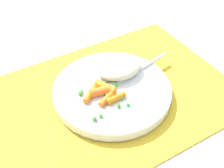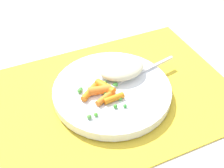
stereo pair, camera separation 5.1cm
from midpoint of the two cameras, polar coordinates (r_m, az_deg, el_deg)
The scene contains 7 objects.
ground_plane at distance 0.64m, azimuth -2.31°, elevation -2.46°, with size 2.40×2.40×0.00m, color beige.
placemat at distance 0.63m, azimuth -2.32°, elevation -2.27°, with size 0.51×0.37×0.01m, color gold.
plate at distance 0.62m, azimuth -2.35°, elevation -1.43°, with size 0.25×0.25×0.02m, color white.
rice_mound at distance 0.64m, azimuth -1.01°, elevation 3.18°, with size 0.10×0.08×0.03m, color beige.
carrot_portion at distance 0.60m, azimuth -4.13°, elevation -1.71°, with size 0.08×0.07×0.02m.
pea_scatter at distance 0.60m, azimuth -3.68°, elevation -2.18°, with size 0.09×0.09×0.01m.
fork at distance 0.64m, azimuth 0.81°, elevation 1.35°, with size 0.20×0.05×0.01m.
Camera 1 is at (0.23, 0.39, 0.45)m, focal length 47.88 mm.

